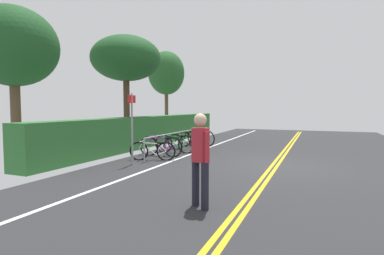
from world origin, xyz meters
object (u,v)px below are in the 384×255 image
(bicycle_2, at_px, (175,144))
(bicycle_3, at_px, (187,142))
(tree_near_left, at_px, (13,47))
(bike_rack, at_px, (180,137))
(tree_far_right, at_px, (166,73))
(bicycle_4, at_px, (193,139))
(tree_mid, at_px, (126,59))
(pedestrian, at_px, (200,154))
(bicycle_0, at_px, (153,151))
(sign_post_near, at_px, (132,122))
(bicycle_1, at_px, (161,146))
(bicycle_5, at_px, (201,138))

(bicycle_2, distance_m, bicycle_3, 0.92)
(bicycle_2, height_order, tree_near_left, tree_near_left)
(bike_rack, distance_m, tree_far_right, 8.11)
(bicycle_2, height_order, tree_far_right, tree_far_right)
(tree_far_right, bearing_deg, bicycle_4, -141.59)
(tree_near_left, bearing_deg, bicycle_3, -42.11)
(bicycle_4, relative_size, tree_mid, 0.33)
(pedestrian, height_order, tree_far_right, tree_far_right)
(tree_near_left, bearing_deg, bicycle_4, -36.07)
(bicycle_0, xyz_separation_m, sign_post_near, (-0.97, 0.17, 1.04))
(pedestrian, xyz_separation_m, tree_near_left, (2.13, 7.43, 2.81))
(bicycle_3, distance_m, bicycle_4, 0.99)
(bicycle_1, bearing_deg, tree_near_left, 124.99)
(bicycle_2, xyz_separation_m, sign_post_near, (-2.82, 0.16, 1.00))
(bicycle_0, distance_m, bicycle_3, 2.76)
(tree_far_right, bearing_deg, pedestrian, -150.44)
(tree_near_left, bearing_deg, bicycle_1, -55.01)
(bicycle_2, height_order, bicycle_3, bicycle_2)
(bike_rack, distance_m, bicycle_5, 2.32)
(bicycle_5, distance_m, sign_post_near, 5.71)
(bicycle_3, height_order, tree_far_right, tree_far_right)
(bicycle_3, xyz_separation_m, bicycle_4, (0.98, 0.11, 0.02))
(bicycle_4, relative_size, sign_post_near, 0.76)
(bicycle_3, height_order, tree_mid, tree_mid)
(pedestrian, bearing_deg, bicycle_2, 29.37)
(bicycle_0, bearing_deg, sign_post_near, 169.97)
(bicycle_2, bearing_deg, bicycle_0, -179.47)
(sign_post_near, bearing_deg, bicycle_4, -1.85)
(bicycle_1, distance_m, bicycle_5, 3.77)
(bicycle_5, bearing_deg, pedestrian, -159.27)
(bicycle_2, xyz_separation_m, bicycle_3, (0.92, -0.10, -0.03))
(bike_rack, bearing_deg, tree_mid, 78.74)
(bicycle_4, bearing_deg, bicycle_2, -179.92)
(bicycle_1, height_order, tree_far_right, tree_far_right)
(bicycle_0, height_order, bicycle_5, bicycle_5)
(tree_mid, distance_m, tree_far_right, 5.74)
(bicycle_1, height_order, tree_near_left, tree_near_left)
(sign_post_near, bearing_deg, bicycle_1, -0.61)
(bike_rack, xyz_separation_m, bicycle_5, (2.31, -0.05, -0.25))
(bike_rack, xyz_separation_m, bicycle_3, (0.43, -0.13, -0.27))
(bicycle_0, height_order, sign_post_near, sign_post_near)
(bicycle_0, height_order, bicycle_4, bicycle_4)
(bicycle_5, xyz_separation_m, tree_far_right, (3.97, 3.89, 3.65))
(bicycle_1, height_order, bicycle_5, bicycle_1)
(bicycle_3, height_order, sign_post_near, sign_post_near)
(bicycle_4, relative_size, bicycle_5, 1.05)
(bicycle_4, bearing_deg, bicycle_3, -173.79)
(bicycle_4, xyz_separation_m, tree_far_right, (4.87, 3.86, 3.65))
(tree_near_left, bearing_deg, bicycle_0, -65.23)
(bicycle_0, distance_m, bicycle_1, 0.89)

